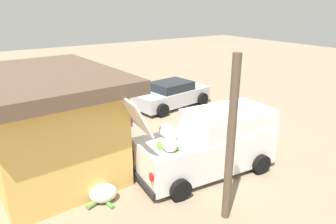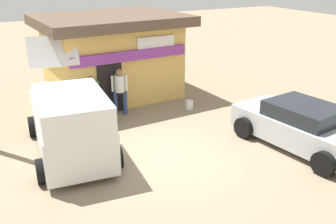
# 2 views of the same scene
# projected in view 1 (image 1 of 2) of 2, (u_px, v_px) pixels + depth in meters

# --- Properties ---
(ground_plane) EXTENTS (60.00, 60.00, 0.00)m
(ground_plane) POSITION_uv_depth(u_px,v_px,m) (197.00, 137.00, 12.33)
(ground_plane) COLOR gray
(storefront_bar) EXTENTS (5.65, 4.39, 3.19)m
(storefront_bar) POSITION_uv_depth(u_px,v_px,m) (46.00, 122.00, 9.33)
(storefront_bar) COLOR #E0B259
(storefront_bar) RESTS_ON ground_plane
(delivery_van) EXTENTS (2.43, 4.96, 2.86)m
(delivery_van) POSITION_uv_depth(u_px,v_px,m) (210.00, 143.00, 9.59)
(delivery_van) COLOR white
(delivery_van) RESTS_ON ground_plane
(parked_sedan) EXTENTS (2.50, 4.24, 1.30)m
(parked_sedan) POSITION_uv_depth(u_px,v_px,m) (171.00, 95.00, 15.79)
(parked_sedan) COLOR #B2B7BC
(parked_sedan) RESTS_ON ground_plane
(vendor_standing) EXTENTS (0.55, 0.43, 1.64)m
(vendor_standing) POSITION_uv_depth(u_px,v_px,m) (115.00, 134.00, 10.23)
(vendor_standing) COLOR navy
(vendor_standing) RESTS_ON ground_plane
(customer_bending) EXTENTS (0.68, 0.81, 1.46)m
(customer_bending) POSITION_uv_depth(u_px,v_px,m) (129.00, 147.00, 9.42)
(customer_bending) COLOR #4C4C51
(customer_bending) RESTS_ON ground_plane
(unloaded_banana_pile) EXTENTS (0.85, 0.97, 0.49)m
(unloaded_banana_pile) POSITION_uv_depth(u_px,v_px,m) (103.00, 194.00, 8.27)
(unloaded_banana_pile) COLOR silver
(unloaded_banana_pile) RESTS_ON ground_plane
(paint_bucket) EXTENTS (0.29, 0.29, 0.32)m
(paint_bucket) POSITION_uv_depth(u_px,v_px,m) (107.00, 128.00, 12.74)
(paint_bucket) COLOR silver
(paint_bucket) RESTS_ON ground_plane
(utility_pole) EXTENTS (0.20, 0.20, 4.11)m
(utility_pole) POSITION_uv_depth(u_px,v_px,m) (231.00, 142.00, 7.05)
(utility_pole) COLOR brown
(utility_pole) RESTS_ON ground_plane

